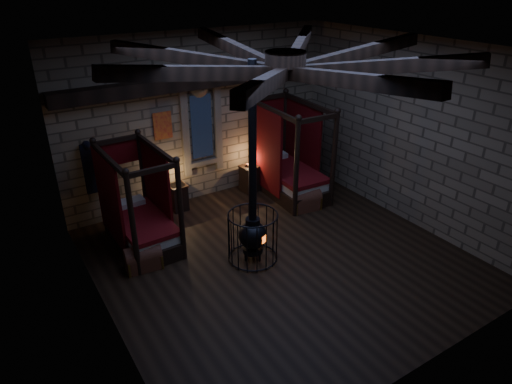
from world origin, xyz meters
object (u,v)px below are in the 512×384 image
trunk_right (305,200)px  stove (253,233)px  bed_right (287,172)px  trunk_left (143,258)px  bed_left (140,221)px

trunk_right → stove: 2.56m
bed_right → trunk_left: (-4.46, -1.29, -0.37)m
bed_left → stove: bearing=-48.6°
bed_left → bed_right: 4.18m
trunk_left → bed_right: bearing=22.4°
stove → bed_left: bearing=109.1°
bed_right → trunk_left: bed_right is taller
bed_left → trunk_left: size_ratio=2.90×
bed_right → trunk_right: size_ratio=2.99×
bed_left → trunk_right: 4.03m
bed_right → stove: bearing=-135.4°
bed_left → stove: size_ratio=0.53×
bed_left → bed_right: bed_right is taller
bed_right → stove: stove is taller
trunk_left → trunk_right: (4.26, 0.26, 0.02)m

